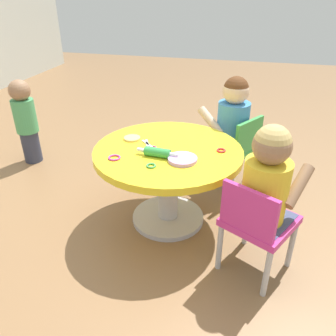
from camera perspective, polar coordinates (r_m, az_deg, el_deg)
ground_plane at (r=2.15m, az=-0.00°, el=-8.53°), size 10.00×10.00×0.00m
craft_table at (r=1.96m, az=-0.00°, el=-0.05°), size 0.84×0.84×0.49m
child_chair_left at (r=1.68m, az=14.63°, el=-8.87°), size 0.41×0.41×0.54m
seated_child_left at (r=1.59m, az=16.33°, el=-1.69°), size 0.43×0.40×0.51m
child_chair_right at (r=2.37m, az=11.11°, el=3.30°), size 0.41×0.41×0.54m
seated_child_right at (r=2.31m, az=10.84°, el=8.69°), size 0.41×0.44×0.51m
toddler_standing at (r=2.90m, az=-22.80°, el=7.52°), size 0.17×0.17×0.67m
rolling_pin at (r=1.80m, az=-1.78°, el=2.64°), size 0.06×0.23×0.05m
craft_scissors at (r=1.93m, az=-3.22°, el=3.71°), size 0.14×0.12×0.01m
playdough_blob_0 at (r=2.03m, az=-6.05°, el=5.00°), size 0.10×0.10×0.01m
playdough_blob_1 at (r=1.77m, az=2.45°, el=1.49°), size 0.15×0.15×0.02m
cookie_cutter_0 at (r=1.82m, az=-9.00°, el=1.74°), size 0.07×0.07×0.01m
cookie_cutter_1 at (r=1.72m, az=-2.85°, el=0.39°), size 0.05×0.05×0.01m
cookie_cutter_2 at (r=1.89m, az=8.93°, el=2.95°), size 0.05×0.05×0.01m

